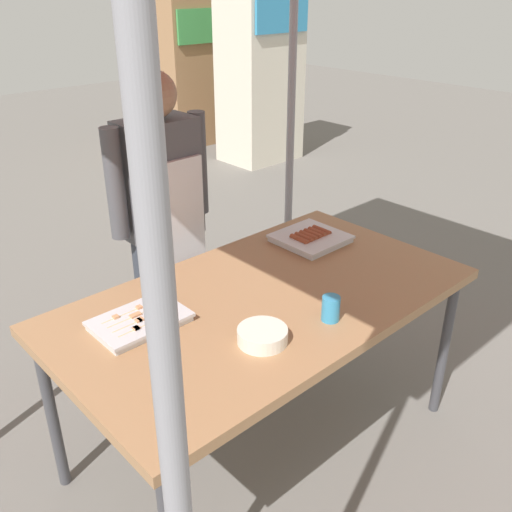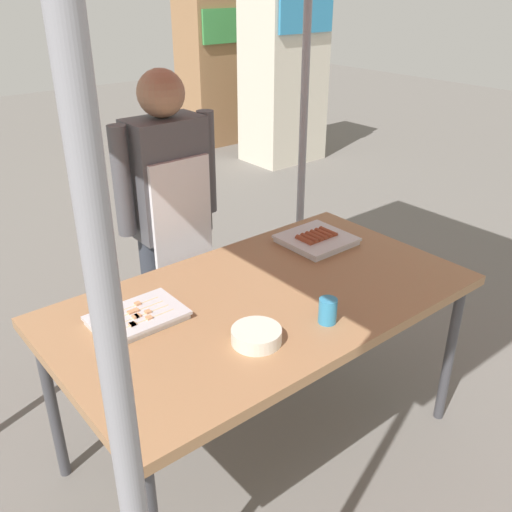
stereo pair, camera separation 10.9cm
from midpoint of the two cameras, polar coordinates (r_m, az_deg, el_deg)
ground_plane at (r=2.61m, az=2.00°, el=-18.42°), size 18.00×18.00×0.00m
stall_table at (r=2.17m, az=2.29°, el=-5.27°), size 1.60×0.90×0.75m
tray_grilled_sausages at (r=2.58m, az=7.37°, el=1.67°), size 0.29×0.29×0.05m
tray_meat_skewers at (r=2.01m, az=-10.44°, el=-6.18°), size 0.32×0.22×0.04m
condiment_bowl at (r=1.88m, az=1.73°, el=-8.11°), size 0.17×0.17×0.05m
drink_cup_near_edge at (r=1.99m, az=8.86°, el=-5.54°), size 0.06×0.06×0.09m
vendor_woman at (r=2.63m, az=-7.57°, el=4.84°), size 0.52×0.22×1.50m
neighbor_stall_left at (r=6.24m, az=3.36°, el=18.29°), size 0.78×0.63×1.91m
neighbor_stall_right at (r=7.06m, az=-3.24°, el=18.38°), size 0.93×0.57×1.70m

